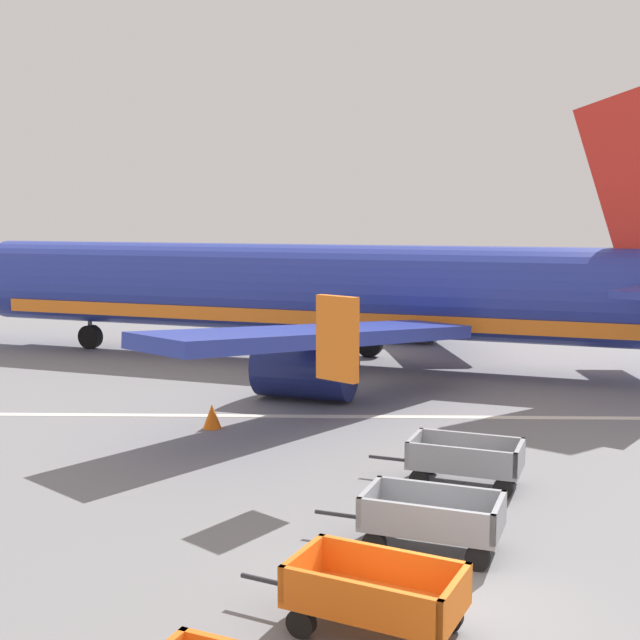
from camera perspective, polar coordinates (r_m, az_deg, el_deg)
ground_plane at (r=13.50m, az=8.15°, el=-19.70°), size 220.00×220.00×0.00m
grass_strip at (r=73.13m, az=2.61°, el=2.43°), size 220.00×28.00×0.06m
apron_stripe at (r=25.24m, az=4.84°, el=-6.79°), size 120.00×0.36×0.01m
airplane at (r=33.84m, az=0.10°, el=2.04°), size 36.70×29.84×11.34m
baggage_cart_third_in_row at (r=12.57m, az=3.86°, el=-18.71°), size 3.53×2.32×1.07m
baggage_cart_fourth_in_row at (r=15.46m, az=7.84°, el=-13.67°), size 3.60×2.14×1.07m
baggage_cart_far_end at (r=19.06m, az=10.15°, el=-9.66°), size 3.59×2.16×1.07m
traffic_cone_mid_apron at (r=23.97m, az=-7.60°, el=-6.72°), size 0.54×0.54×0.71m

